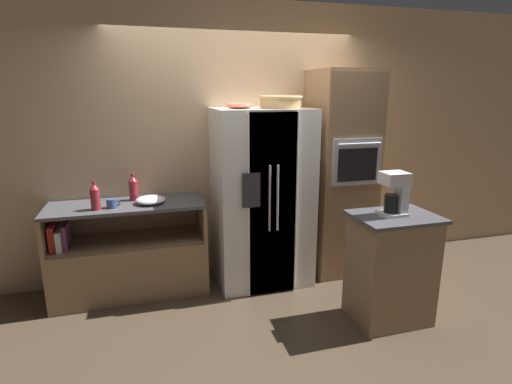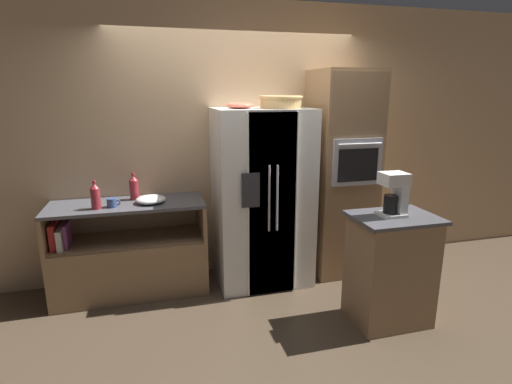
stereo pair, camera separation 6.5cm
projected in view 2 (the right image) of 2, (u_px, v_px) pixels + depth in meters
ground_plane at (246, 282)px, 4.14m from camera, size 20.00×20.00×0.00m
wall_back at (236, 142)px, 4.19m from camera, size 12.00×0.06×2.80m
counter_left at (130, 261)px, 3.87m from camera, size 1.43×0.57×0.90m
refrigerator at (262, 198)px, 4.00m from camera, size 0.93×0.73×1.76m
wall_oven at (341, 174)px, 4.21m from camera, size 0.63×0.68×2.13m
island_counter at (390, 269)px, 3.35m from camera, size 0.68×0.51×0.94m
wicker_basket at (281, 101)px, 3.75m from camera, size 0.41×0.41×0.12m
fruit_bowl at (239, 105)px, 3.69m from camera, size 0.27×0.27×0.06m
bottle_tall at (134, 187)px, 3.83m from camera, size 0.09×0.09×0.26m
bottle_short at (95, 196)px, 3.53m from camera, size 0.08×0.08×0.26m
mug at (112, 203)px, 3.60m from camera, size 0.12×0.09×0.08m
mixing_bowl at (151, 199)px, 3.73m from camera, size 0.27×0.27×0.07m
coffee_maker at (395, 192)px, 3.20m from camera, size 0.20×0.18×0.36m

